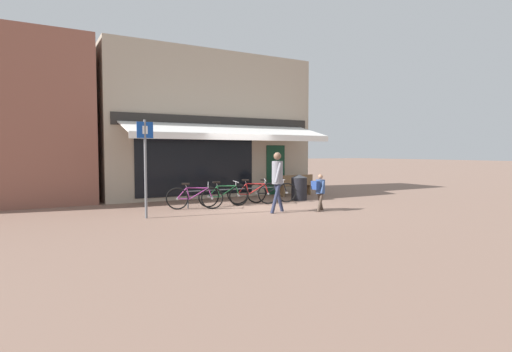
{
  "coord_description": "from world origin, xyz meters",
  "views": [
    {
      "loc": [
        -6.43,
        -11.32,
        1.81
      ],
      "look_at": [
        -0.21,
        -0.22,
        1.05
      ],
      "focal_mm": 28.0,
      "sensor_mm": 36.0,
      "label": 1
    }
  ],
  "objects_px": {
    "bicycle_purple": "(195,198)",
    "litter_bin": "(299,187)",
    "parking_sign": "(145,159)",
    "pedestrian_child": "(320,188)",
    "pedestrian_adult": "(277,175)",
    "bicycle_green": "(224,195)",
    "park_bench": "(296,184)",
    "bicycle_red": "(253,193)",
    "bicycle_black": "(271,192)"
  },
  "relations": [
    {
      "from": "bicycle_black",
      "to": "pedestrian_adult",
      "type": "distance_m",
      "value": 2.41
    },
    {
      "from": "bicycle_green",
      "to": "bicycle_red",
      "type": "height_order",
      "value": "bicycle_red"
    },
    {
      "from": "bicycle_purple",
      "to": "pedestrian_adult",
      "type": "relative_size",
      "value": 0.94
    },
    {
      "from": "litter_bin",
      "to": "parking_sign",
      "type": "bearing_deg",
      "value": -167.59
    },
    {
      "from": "bicycle_black",
      "to": "pedestrian_adult",
      "type": "bearing_deg",
      "value": -97.07
    },
    {
      "from": "bicycle_green",
      "to": "parking_sign",
      "type": "distance_m",
      "value": 3.29
    },
    {
      "from": "park_bench",
      "to": "pedestrian_adult",
      "type": "bearing_deg",
      "value": -137.56
    },
    {
      "from": "pedestrian_child",
      "to": "litter_bin",
      "type": "xyz_separation_m",
      "value": [
        1.09,
        2.61,
        -0.22
      ]
    },
    {
      "from": "bicycle_green",
      "to": "park_bench",
      "type": "relative_size",
      "value": 1.08
    },
    {
      "from": "bicycle_red",
      "to": "park_bench",
      "type": "distance_m",
      "value": 3.33
    },
    {
      "from": "pedestrian_adult",
      "to": "bicycle_green",
      "type": "bearing_deg",
      "value": 111.67
    },
    {
      "from": "parking_sign",
      "to": "bicycle_black",
      "type": "bearing_deg",
      "value": 14.07
    },
    {
      "from": "pedestrian_child",
      "to": "bicycle_red",
      "type": "bearing_deg",
      "value": 107.08
    },
    {
      "from": "bicycle_purple",
      "to": "litter_bin",
      "type": "xyz_separation_m",
      "value": [
        4.32,
        0.41,
        0.11
      ]
    },
    {
      "from": "pedestrian_child",
      "to": "parking_sign",
      "type": "xyz_separation_m",
      "value": [
        -4.97,
        1.28,
        0.93
      ]
    },
    {
      "from": "bicycle_green",
      "to": "park_bench",
      "type": "xyz_separation_m",
      "value": [
        4.05,
        1.62,
        0.08
      ]
    },
    {
      "from": "bicycle_black",
      "to": "parking_sign",
      "type": "height_order",
      "value": "parking_sign"
    },
    {
      "from": "bicycle_purple",
      "to": "pedestrian_adult",
      "type": "height_order",
      "value": "pedestrian_adult"
    },
    {
      "from": "parking_sign",
      "to": "pedestrian_child",
      "type": "bearing_deg",
      "value": -14.41
    },
    {
      "from": "bicycle_black",
      "to": "parking_sign",
      "type": "distance_m",
      "value": 5.06
    },
    {
      "from": "pedestrian_child",
      "to": "park_bench",
      "type": "distance_m",
      "value": 4.43
    },
    {
      "from": "bicycle_black",
      "to": "pedestrian_adult",
      "type": "height_order",
      "value": "pedestrian_adult"
    },
    {
      "from": "bicycle_green",
      "to": "park_bench",
      "type": "distance_m",
      "value": 4.36
    },
    {
      "from": "parking_sign",
      "to": "litter_bin",
      "type": "bearing_deg",
      "value": 12.41
    },
    {
      "from": "pedestrian_adult",
      "to": "litter_bin",
      "type": "height_order",
      "value": "pedestrian_adult"
    },
    {
      "from": "bicycle_purple",
      "to": "bicycle_red",
      "type": "xyz_separation_m",
      "value": [
        2.21,
        0.2,
        0.01
      ]
    },
    {
      "from": "bicycle_green",
      "to": "pedestrian_child",
      "type": "bearing_deg",
      "value": -42.0
    },
    {
      "from": "bicycle_purple",
      "to": "bicycle_black",
      "type": "height_order",
      "value": "bicycle_purple"
    },
    {
      "from": "bicycle_green",
      "to": "pedestrian_adult",
      "type": "distance_m",
      "value": 2.25
    },
    {
      "from": "pedestrian_child",
      "to": "park_bench",
      "type": "bearing_deg",
      "value": 58.6
    },
    {
      "from": "bicycle_red",
      "to": "litter_bin",
      "type": "distance_m",
      "value": 2.12
    },
    {
      "from": "pedestrian_adult",
      "to": "pedestrian_child",
      "type": "relative_size",
      "value": 1.59
    },
    {
      "from": "bicycle_red",
      "to": "litter_bin",
      "type": "relative_size",
      "value": 1.75
    },
    {
      "from": "bicycle_purple",
      "to": "pedestrian_child",
      "type": "xyz_separation_m",
      "value": [
        3.23,
        -2.21,
        0.32
      ]
    },
    {
      "from": "bicycle_red",
      "to": "park_bench",
      "type": "height_order",
      "value": "bicycle_red"
    },
    {
      "from": "bicycle_purple",
      "to": "pedestrian_child",
      "type": "distance_m",
      "value": 3.92
    },
    {
      "from": "pedestrian_adult",
      "to": "bicycle_purple",
      "type": "bearing_deg",
      "value": 135.38
    },
    {
      "from": "bicycle_red",
      "to": "park_bench",
      "type": "relative_size",
      "value": 1.03
    },
    {
      "from": "bicycle_purple",
      "to": "pedestrian_adult",
      "type": "bearing_deg",
      "value": -18.96
    },
    {
      "from": "bicycle_green",
      "to": "pedestrian_child",
      "type": "xyz_separation_m",
      "value": [
        2.13,
        -2.37,
        0.32
      ]
    },
    {
      "from": "pedestrian_child",
      "to": "park_bench",
      "type": "relative_size",
      "value": 0.7
    },
    {
      "from": "parking_sign",
      "to": "pedestrian_adult",
      "type": "bearing_deg",
      "value": -12.92
    },
    {
      "from": "bicycle_green",
      "to": "pedestrian_child",
      "type": "relative_size",
      "value": 1.54
    },
    {
      "from": "bicycle_red",
      "to": "parking_sign",
      "type": "xyz_separation_m",
      "value": [
        -3.96,
        -1.12,
        1.24
      ]
    },
    {
      "from": "bicycle_black",
      "to": "bicycle_red",
      "type": "bearing_deg",
      "value": -154.98
    },
    {
      "from": "bicycle_green",
      "to": "litter_bin",
      "type": "relative_size",
      "value": 1.82
    },
    {
      "from": "bicycle_black",
      "to": "bicycle_purple",
      "type": "bearing_deg",
      "value": -154.9
    },
    {
      "from": "pedestrian_child",
      "to": "litter_bin",
      "type": "height_order",
      "value": "pedestrian_child"
    },
    {
      "from": "pedestrian_adult",
      "to": "bicycle_black",
      "type": "bearing_deg",
      "value": 60.43
    },
    {
      "from": "bicycle_purple",
      "to": "pedestrian_child",
      "type": "height_order",
      "value": "pedestrian_child"
    }
  ]
}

